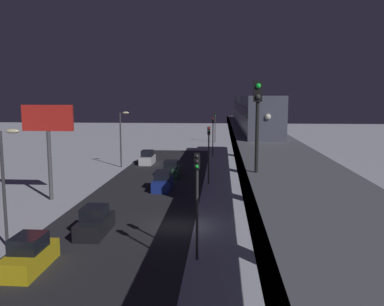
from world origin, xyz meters
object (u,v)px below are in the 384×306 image
object	(u,v)px
subway_train	(250,110)
sedan_black	(95,223)
sedan_blue	(163,182)
traffic_light_far	(213,131)
rail_signal	(258,111)
commercial_billboard	(48,127)
sedan_white_2	(147,158)
traffic_light_mid	(209,147)
sedan_yellow	(29,255)
traffic_light_near	(197,191)
traffic_light_distant	(215,123)
sedan_green	(171,170)

from	to	relation	value
subway_train	sedan_black	xyz separation A→B (m)	(12.28, 21.41, -7.28)
sedan_blue	traffic_light_far	bearing A→B (deg)	78.85
rail_signal	commercial_billboard	xyz separation A→B (m)	(17.52, -18.40, -2.20)
traffic_light_far	rail_signal	bearing A→B (deg)	93.55
sedan_white_2	traffic_light_mid	world-z (taller)	traffic_light_mid
commercial_billboard	traffic_light_mid	bearing A→B (deg)	-151.63
subway_train	sedan_yellow	size ratio (longest dim) A/B	8.82
sedan_white_2	commercial_billboard	bearing A→B (deg)	75.94
traffic_light_near	traffic_light_distant	world-z (taller)	same
sedan_yellow	traffic_light_mid	distance (m)	25.12
sedan_white_2	traffic_light_far	size ratio (longest dim) A/B	0.63
sedan_white_2	traffic_light_near	xyz separation A→B (m)	(-9.30, 34.26, 3.40)
sedan_white_2	commercial_billboard	xyz separation A→B (m)	(5.28, 21.10, 6.03)
rail_signal	sedan_blue	world-z (taller)	rail_signal
traffic_light_far	traffic_light_distant	xyz separation A→B (m)	(0.00, -21.03, 0.00)
sedan_yellow	traffic_light_distant	distance (m)	65.90
sedan_yellow	commercial_billboard	size ratio (longest dim) A/B	0.47
sedan_black	sedan_green	distance (m)	21.11
sedan_blue	sedan_white_2	bearing A→B (deg)	106.00
sedan_black	sedan_blue	size ratio (longest dim) A/B	0.98
traffic_light_near	traffic_light_mid	distance (m)	21.03
traffic_light_far	commercial_billboard	bearing A→B (deg)	63.23
rail_signal	traffic_light_near	bearing A→B (deg)	-60.78
sedan_white_2	traffic_light_mid	xyz separation A→B (m)	(-9.30, 13.22, 3.40)
traffic_light_far	traffic_light_mid	bearing A→B (deg)	90.00
traffic_light_near	sedan_black	bearing A→B (deg)	-28.66
sedan_green	traffic_light_distant	world-z (taller)	traffic_light_distant
rail_signal	sedan_green	bearing A→B (deg)	-75.85
sedan_green	traffic_light_distant	xyz separation A→B (m)	(-4.70, -38.08, 3.40)
traffic_light_far	traffic_light_distant	size ratio (longest dim) A/B	1.00
sedan_black	sedan_white_2	distance (m)	30.21
subway_train	traffic_light_far	xyz separation A→B (m)	(4.78, -16.56, -3.88)
sedan_yellow	sedan_blue	xyz separation A→B (m)	(-4.60, -20.27, 0.00)
sedan_green	sedan_white_2	distance (m)	10.32
rail_signal	traffic_light_near	world-z (taller)	rail_signal
traffic_light_distant	commercial_billboard	world-z (taller)	commercial_billboard
sedan_black	traffic_light_mid	xyz separation A→B (m)	(-7.50, -16.94, 3.40)
sedan_yellow	commercial_billboard	world-z (taller)	commercial_billboard
sedan_white_2	traffic_light_distant	world-z (taller)	traffic_light_distant
subway_train	rail_signal	bearing A→B (deg)	86.56
traffic_light_near	rail_signal	bearing A→B (deg)	119.22
traffic_light_near	sedan_green	bearing A→B (deg)	-79.36
sedan_black	traffic_light_distant	bearing A→B (deg)	-97.24
sedan_green	traffic_light_mid	distance (m)	7.04
sedan_yellow	traffic_light_far	world-z (taller)	traffic_light_far
traffic_light_mid	commercial_billboard	distance (m)	16.78
subway_train	traffic_light_far	size ratio (longest dim) A/B	5.76
traffic_light_mid	traffic_light_far	xyz separation A→B (m)	(0.00, -21.03, 0.00)
sedan_black	traffic_light_distant	xyz separation A→B (m)	(-7.50, -59.00, 3.40)
subway_train	sedan_yellow	distance (m)	31.79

